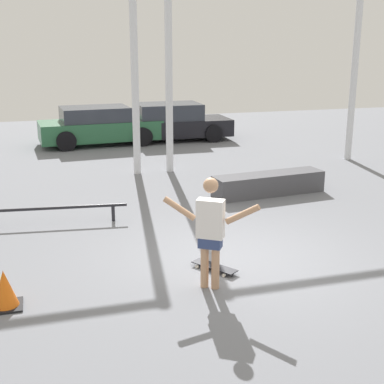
# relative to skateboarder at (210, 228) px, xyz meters

# --- Properties ---
(ground_plane) EXTENTS (36.00, 36.00, 0.00)m
(ground_plane) POSITION_rel_skateboarder_xyz_m (0.77, 0.86, -0.94)
(ground_plane) COLOR slate
(skateboarder) EXTENTS (1.25, 0.86, 1.69)m
(skateboarder) POSITION_rel_skateboarder_xyz_m (0.00, 0.00, 0.00)
(skateboarder) COLOR tan
(skateboarder) RESTS_ON ground_plane
(skateboard) EXTENTS (0.62, 0.77, 0.08)m
(skateboard) POSITION_rel_skateboarder_xyz_m (0.26, 0.56, -0.88)
(skateboard) COLOR black
(skateboard) RESTS_ON ground_plane
(grind_box) EXTENTS (2.81, 0.92, 0.51)m
(grind_box) POSITION_rel_skateboarder_xyz_m (2.93, 4.42, -0.69)
(grind_box) COLOR #47474C
(grind_box) RESTS_ON ground_plane
(grind_rail) EXTENTS (3.10, 0.43, 0.36)m
(grind_rail) POSITION_rel_skateboarder_xyz_m (-2.20, 3.63, -0.65)
(grind_rail) COLOR black
(grind_rail) RESTS_ON ground_plane
(canopy_support_left) EXTENTS (5.91, 0.20, 5.81)m
(canopy_support_left) POSITION_rel_skateboarder_xyz_m (-2.55, 7.37, 2.64)
(canopy_support_left) COLOR silver
(canopy_support_left) RESTS_ON ground_plane
(canopy_support_right) EXTENTS (5.91, 0.20, 5.81)m
(canopy_support_right) POSITION_rel_skateboarder_xyz_m (4.10, 7.37, 2.64)
(canopy_support_right) COLOR silver
(canopy_support_right) RESTS_ON ground_plane
(parked_car_green) EXTENTS (4.29, 2.12, 1.33)m
(parked_car_green) POSITION_rel_skateboarder_xyz_m (-0.17, 12.09, -0.29)
(parked_car_green) COLOR #28603D
(parked_car_green) RESTS_ON ground_plane
(parked_car_black) EXTENTS (4.19, 2.00, 1.35)m
(parked_car_black) POSITION_rel_skateboarder_xyz_m (2.53, 12.21, -0.29)
(parked_car_black) COLOR black
(parked_car_black) RESTS_ON ground_plane
(traffic_cone) EXTENTS (0.44, 0.44, 0.55)m
(traffic_cone) POSITION_rel_skateboarder_xyz_m (-2.89, 0.20, -0.68)
(traffic_cone) COLOR black
(traffic_cone) RESTS_ON ground_plane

